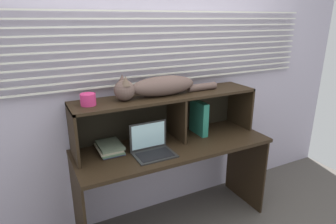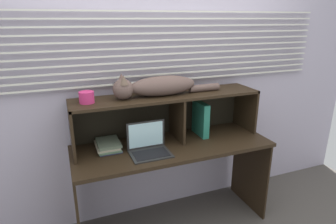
# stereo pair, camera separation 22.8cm
# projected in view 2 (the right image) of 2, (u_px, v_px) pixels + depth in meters

# --- Properties ---
(back_panel_with_blinds) EXTENTS (4.40, 0.08, 2.50)m
(back_panel_with_blinds) POSITION_uv_depth(u_px,v_px,m) (159.00, 79.00, 2.48)
(back_panel_with_blinds) COLOR #B2A9BE
(back_panel_with_blinds) RESTS_ON ground
(desk) EXTENTS (1.62, 0.59, 0.78)m
(desk) POSITION_uv_depth(u_px,v_px,m) (173.00, 160.00, 2.39)
(desk) COLOR black
(desk) RESTS_ON ground
(hutch_shelf_unit) EXTENTS (1.56, 0.34, 0.39)m
(hutch_shelf_unit) POSITION_uv_depth(u_px,v_px,m) (167.00, 106.00, 2.38)
(hutch_shelf_unit) COLOR black
(hutch_shelf_unit) RESTS_ON desk
(cat) EXTENTS (0.91, 0.17, 0.19)m
(cat) POSITION_uv_depth(u_px,v_px,m) (157.00, 86.00, 2.26)
(cat) COLOR brown
(cat) RESTS_ON hutch_shelf_unit
(laptop) EXTENTS (0.30, 0.23, 0.23)m
(laptop) POSITION_uv_depth(u_px,v_px,m) (149.00, 146.00, 2.19)
(laptop) COLOR #252525
(laptop) RESTS_ON desk
(binder_upright) EXTENTS (0.06, 0.23, 0.30)m
(binder_upright) POSITION_uv_depth(u_px,v_px,m) (201.00, 119.00, 2.50)
(binder_upright) COLOR #267963
(binder_upright) RESTS_ON desk
(book_stack) EXTENTS (0.19, 0.25, 0.06)m
(book_stack) POSITION_uv_depth(u_px,v_px,m) (108.00, 145.00, 2.25)
(book_stack) COLOR #3E4A7D
(book_stack) RESTS_ON desk
(small_basket) EXTENTS (0.11, 0.11, 0.08)m
(small_basket) POSITION_uv_depth(u_px,v_px,m) (87.00, 97.00, 2.08)
(small_basket) COLOR #CF2F6D
(small_basket) RESTS_ON hutch_shelf_unit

